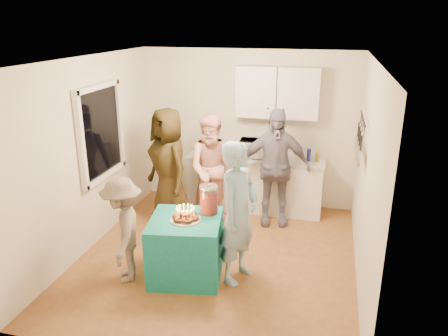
% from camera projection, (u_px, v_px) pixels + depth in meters
% --- Properties ---
extents(floor, '(4.00, 4.00, 0.00)m').
position_uv_depth(floor, '(218.00, 256.00, 5.91)').
color(floor, brown).
rests_on(floor, ground).
extents(ceiling, '(4.00, 4.00, 0.00)m').
position_uv_depth(ceiling, '(217.00, 60.00, 5.06)').
color(ceiling, white).
rests_on(ceiling, floor).
extents(back_wall, '(3.60, 3.60, 0.00)m').
position_uv_depth(back_wall, '(248.00, 129.00, 7.32)').
color(back_wall, silver).
rests_on(back_wall, floor).
extents(left_wall, '(4.00, 4.00, 0.00)m').
position_uv_depth(left_wall, '(89.00, 155.00, 5.89)').
color(left_wall, silver).
rests_on(left_wall, floor).
extents(right_wall, '(4.00, 4.00, 0.00)m').
position_uv_depth(right_wall, '(367.00, 177.00, 5.08)').
color(right_wall, silver).
rests_on(right_wall, floor).
extents(window_night, '(0.04, 1.00, 1.20)m').
position_uv_depth(window_night, '(100.00, 132.00, 6.08)').
color(window_night, black).
rests_on(window_night, left_wall).
extents(counter, '(2.20, 0.58, 0.86)m').
position_uv_depth(counter, '(255.00, 184.00, 7.28)').
color(counter, white).
rests_on(counter, floor).
extents(countertop, '(2.24, 0.62, 0.05)m').
position_uv_depth(countertop, '(256.00, 158.00, 7.14)').
color(countertop, beige).
rests_on(countertop, counter).
extents(upper_cabinet, '(1.30, 0.30, 0.80)m').
position_uv_depth(upper_cabinet, '(278.00, 92.00, 6.86)').
color(upper_cabinet, white).
rests_on(upper_cabinet, back_wall).
extents(pot_rack, '(0.12, 1.00, 0.60)m').
position_uv_depth(pot_rack, '(359.00, 137.00, 5.64)').
color(pot_rack, black).
rests_on(pot_rack, right_wall).
extents(microwave, '(0.53, 0.38, 0.28)m').
position_uv_depth(microwave, '(255.00, 148.00, 7.08)').
color(microwave, white).
rests_on(microwave, countertop).
extents(party_table, '(0.98, 0.98, 0.76)m').
position_uv_depth(party_table, '(186.00, 247.00, 5.38)').
color(party_table, '#117270').
rests_on(party_table, floor).
extents(donut_cake, '(0.38, 0.38, 0.18)m').
position_uv_depth(donut_cake, '(185.00, 213.00, 5.21)').
color(donut_cake, '#381C0C').
rests_on(donut_cake, party_table).
extents(punch_jar, '(0.22, 0.22, 0.34)m').
position_uv_depth(punch_jar, '(209.00, 200.00, 5.38)').
color(punch_jar, red).
rests_on(punch_jar, party_table).
extents(man_birthday, '(0.59, 0.73, 1.75)m').
position_uv_depth(man_birthday, '(239.00, 213.00, 5.15)').
color(man_birthday, '#90B4D2').
rests_on(man_birthday, floor).
extents(woman_back_left, '(1.05, 1.01, 1.82)m').
position_uv_depth(woman_back_left, '(169.00, 166.00, 6.68)').
color(woman_back_left, '#4C3B15').
rests_on(woman_back_left, floor).
extents(woman_back_center, '(0.96, 0.83, 1.72)m').
position_uv_depth(woman_back_center, '(214.00, 169.00, 6.69)').
color(woman_back_center, '#F1847E').
rests_on(woman_back_center, floor).
extents(woman_back_right, '(1.13, 0.63, 1.82)m').
position_uv_depth(woman_back_right, '(274.00, 167.00, 6.61)').
color(woman_back_right, black).
rests_on(woman_back_right, floor).
extents(child_near_left, '(0.77, 0.97, 1.32)m').
position_uv_depth(child_near_left, '(123.00, 230.00, 5.21)').
color(child_near_left, '#645650').
rests_on(child_near_left, floor).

